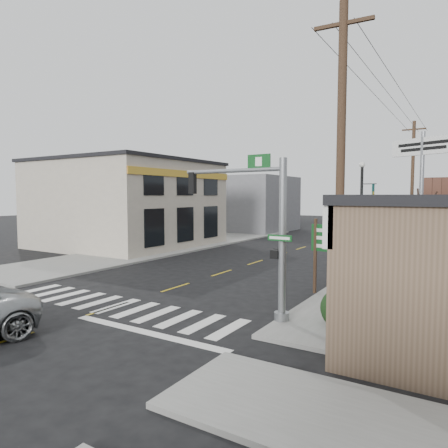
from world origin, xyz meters
The scene contains 18 objects.
ground centered at (0.00, 0.00, 0.00)m, with size 140.00×140.00×0.00m, color black.
sidewalk_right centered at (9.00, 13.00, 0.07)m, with size 6.00×38.00×0.13m, color slate.
sidewalk_left centered at (-9.00, 13.00, 0.07)m, with size 6.00×38.00×0.13m, color slate.
center_line centered at (0.00, 8.00, 0.01)m, with size 0.12×56.00×0.01m, color gold.
crosswalk centered at (0.00, 0.40, 0.01)m, with size 11.00×2.20×0.01m, color silver.
left_building centered at (-13.00, 14.00, 3.40)m, with size 12.00×12.00×6.80m, color #BEB39E.
bldg_distant_left centered at (-11.00, 32.00, 3.20)m, with size 9.00×10.00×6.40m, color slate.
traffic_signal_pole centered at (5.56, 1.73, 3.37)m, with size 4.29×0.36×5.43m.
guide_sign centered at (6.65, 5.78, 2.13)m, with size 1.78×0.14×3.12m.
fire_hydrant centered at (7.52, 7.99, 0.50)m, with size 0.21×0.21×0.68m.
ped_crossing_sign centered at (7.19, 7.41, 1.99)m, with size 1.06×0.07×2.72m.
lamp_post centered at (6.36, 12.25, 3.54)m, with size 0.76×0.60×5.88m.
dance_center_sign centered at (9.00, 14.63, 5.77)m, with size 3.58×0.22×7.60m.
bare_tree centered at (10.47, 5.71, 4.09)m, with size 2.52×2.52×5.03m.
shrub_front centered at (7.95, 2.37, 0.62)m, with size 1.30×1.30×0.98m, color #193518.
shrub_back centered at (9.19, 8.03, 0.58)m, with size 1.20×1.20×0.90m, color black.
utility_pole_near centered at (8.13, 1.32, 4.98)m, with size 1.64×0.25×9.45m.
utility_pole_far centered at (7.50, 23.84, 5.13)m, with size 1.70×0.25×9.75m.
Camera 1 is at (11.28, -10.16, 4.21)m, focal length 32.00 mm.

